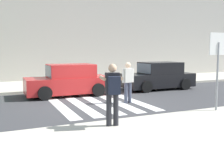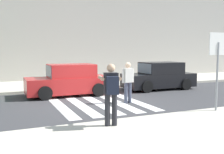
# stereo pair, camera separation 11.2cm
# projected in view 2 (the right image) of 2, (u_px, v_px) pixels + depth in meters

# --- Properties ---
(ground_plane) EXTENTS (120.00, 120.00, 0.00)m
(ground_plane) POSITION_uv_depth(u_px,v_px,m) (97.00, 103.00, 11.18)
(ground_plane) COLOR #38383A
(sidewalk_near) EXTENTS (60.00, 6.00, 0.14)m
(sidewalk_near) POSITION_uv_depth(u_px,v_px,m) (198.00, 153.00, 5.50)
(sidewalk_near) COLOR beige
(sidewalk_near) RESTS_ON ground
(sidewalk_far) EXTENTS (60.00, 4.80, 0.14)m
(sidewalk_far) POSITION_uv_depth(u_px,v_px,m) (65.00, 84.00, 16.65)
(sidewalk_far) COLOR beige
(sidewalk_far) RESTS_ON ground
(building_facade_far) EXTENTS (56.00, 4.00, 6.98)m
(building_facade_far) POSITION_uv_depth(u_px,v_px,m) (51.00, 34.00, 20.33)
(building_facade_far) COLOR #ADA89E
(building_facade_far) RESTS_ON ground
(crosswalk_stripe_0) EXTENTS (0.44, 5.20, 0.01)m
(crosswalk_stripe_0) POSITION_uv_depth(u_px,v_px,m) (59.00, 105.00, 10.73)
(crosswalk_stripe_0) COLOR silver
(crosswalk_stripe_0) RESTS_ON ground
(crosswalk_stripe_1) EXTENTS (0.44, 5.20, 0.01)m
(crosswalk_stripe_1) POSITION_uv_depth(u_px,v_px,m) (78.00, 103.00, 11.05)
(crosswalk_stripe_1) COLOR silver
(crosswalk_stripe_1) RESTS_ON ground
(crosswalk_stripe_2) EXTENTS (0.44, 5.20, 0.01)m
(crosswalk_stripe_2) POSITION_uv_depth(u_px,v_px,m) (96.00, 102.00, 11.36)
(crosswalk_stripe_2) COLOR silver
(crosswalk_stripe_2) RESTS_ON ground
(crosswalk_stripe_3) EXTENTS (0.44, 5.20, 0.01)m
(crosswalk_stripe_3) POSITION_uv_depth(u_px,v_px,m) (113.00, 100.00, 11.67)
(crosswalk_stripe_3) COLOR silver
(crosswalk_stripe_3) RESTS_ON ground
(crosswalk_stripe_4) EXTENTS (0.44, 5.20, 0.01)m
(crosswalk_stripe_4) POSITION_uv_depth(u_px,v_px,m) (129.00, 99.00, 11.99)
(crosswalk_stripe_4) COLOR silver
(crosswalk_stripe_4) RESTS_ON ground
(stop_sign) EXTENTS (0.76, 0.08, 2.69)m
(stop_sign) POSITION_uv_depth(u_px,v_px,m) (218.00, 54.00, 8.96)
(stop_sign) COLOR gray
(stop_sign) RESTS_ON sidewalk_near
(photographer_with_backpack) EXTENTS (0.69, 0.92, 1.72)m
(photographer_with_backpack) POSITION_uv_depth(u_px,v_px,m) (111.00, 89.00, 7.17)
(photographer_with_backpack) COLOR #232328
(photographer_with_backpack) RESTS_ON sidewalk_near
(pedestrian_crossing) EXTENTS (0.58, 0.28, 1.72)m
(pedestrian_crossing) POSITION_uv_depth(u_px,v_px,m) (128.00, 80.00, 11.06)
(pedestrian_crossing) COLOR #474C60
(pedestrian_crossing) RESTS_ON ground
(parked_car_red) EXTENTS (4.10, 1.92, 1.55)m
(parked_car_red) POSITION_uv_depth(u_px,v_px,m) (69.00, 81.00, 12.96)
(parked_car_red) COLOR red
(parked_car_red) RESTS_ON ground
(parked_car_black) EXTENTS (4.10, 1.92, 1.55)m
(parked_car_black) POSITION_uv_depth(u_px,v_px,m) (159.00, 77.00, 15.03)
(parked_car_black) COLOR black
(parked_car_black) RESTS_ON ground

